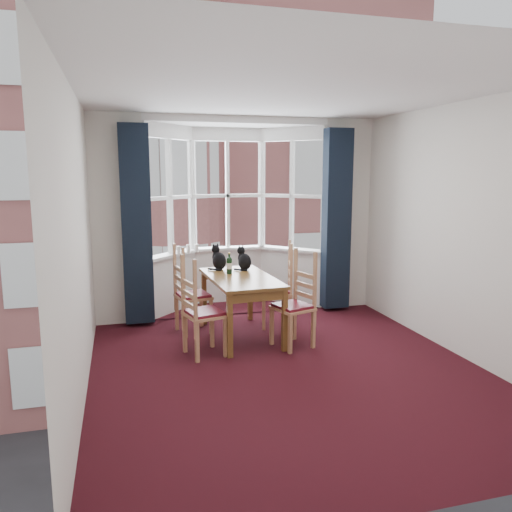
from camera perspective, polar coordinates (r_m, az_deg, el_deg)
name	(u,v)px	position (r m, az deg, el deg)	size (l,w,h in m)	color
floor	(290,372)	(5.30, 3.90, -13.10)	(4.50, 4.50, 0.00)	black
ceiling	(293,90)	(4.95, 4.29, 18.37)	(4.50, 4.50, 0.00)	white
wall_left	(77,246)	(4.67, -19.75, 1.10)	(4.50, 4.50, 0.00)	silver
wall_right	(465,232)	(5.90, 22.75, 2.60)	(4.50, 4.50, 0.00)	silver
wall_near	(426,289)	(2.94, 18.83, -3.62)	(4.00, 4.00, 0.00)	silver
wall_back_pier_left	(118,221)	(6.89, -15.49, 3.91)	(0.70, 0.12, 2.80)	silver
wall_back_pier_right	(346,215)	(7.63, 10.21, 4.63)	(0.70, 0.12, 2.80)	silver
bay_window	(231,215)	(7.57, -2.87, 4.73)	(2.76, 0.94, 2.80)	white
curtain_left	(136,225)	(6.72, -13.50, 3.42)	(0.38, 0.22, 2.60)	black
curtain_right	(336,220)	(7.37, 9.18, 4.10)	(0.38, 0.22, 2.60)	black
dining_table	(241,284)	(6.17, -1.73, -3.24)	(0.82, 1.44, 0.77)	brown
chair_left_near	(197,315)	(5.61, -6.77, -6.74)	(0.49, 0.50, 0.92)	tan
chair_left_far	(186,297)	(6.41, -7.96, -4.67)	(0.47, 0.49, 0.92)	tan
chair_right_near	(299,306)	(5.94, 4.90, -5.77)	(0.51, 0.52, 0.92)	tan
chair_right_far	(283,291)	(6.65, 3.15, -4.06)	(0.50, 0.51, 0.92)	tan
cat_left	(219,260)	(6.59, -4.27, -0.40)	(0.26, 0.29, 0.35)	black
cat_right	(244,260)	(6.55, -1.35, -0.51)	(0.24, 0.28, 0.33)	black
wine_bottle	(229,265)	(6.30, -3.07, -0.98)	(0.07, 0.07, 0.27)	black
candle_tall	(178,250)	(7.34, -8.85, 0.72)	(0.06, 0.06, 0.10)	white
candle_short	(188,249)	(7.39, -7.75, 0.84)	(0.06, 0.06, 0.11)	white
candle_extra	(197,248)	(7.42, -6.80, 0.90)	(0.05, 0.05, 0.11)	white
street	(145,282)	(37.76, -12.53, -2.89)	(80.00, 80.00, 0.00)	#333335
tenement_building	(164,184)	(18.70, -10.44, 8.12)	(18.40, 7.80, 15.20)	#A35854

